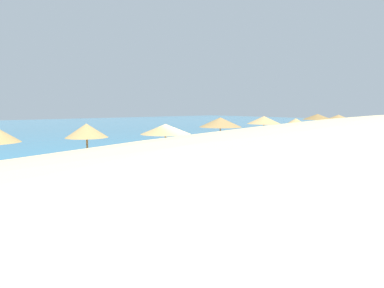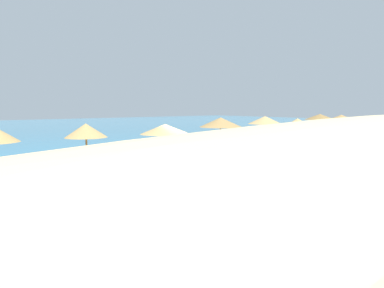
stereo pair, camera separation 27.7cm
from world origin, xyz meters
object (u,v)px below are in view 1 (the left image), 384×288
Objects in this scene: beach_umbrella_4 at (87,131)px; beach_umbrella_10 at (338,117)px; beach_umbrella_7 at (264,120)px; lounge_chair_1 at (90,172)px; beach_umbrella_9 at (318,117)px; beach_ball at (190,178)px; beach_umbrella_8 at (296,122)px; lounge_chair_0 at (242,158)px; lounge_chair_2 at (306,147)px; beach_umbrella_6 at (220,122)px; beach_umbrella_5 at (165,129)px.

beach_umbrella_10 is (24.80, -0.16, 0.09)m from beach_umbrella_4.
beach_umbrella_7 reaches higher than beach_umbrella_10.
beach_umbrella_9 is at bearing -86.24° from lounge_chair_1.
beach_umbrella_9 is 21.13m from lounge_chair_1.
beach_ball is (3.32, -3.48, -2.14)m from beach_umbrella_4.
beach_umbrella_9 is at bearing 5.99° from beach_umbrella_8.
beach_umbrella_7 is 4.81m from lounge_chair_0.
beach_umbrella_4 is 16.42m from lounge_chair_2.
beach_umbrella_9 is at bearing 1.88° from beach_umbrella_6.
beach_umbrella_10 is 1.82× the size of lounge_chair_1.
beach_umbrella_4 is 4.20m from beach_umbrella_5.
lounge_chair_0 is at bearing -96.98° from lounge_chair_1.
beach_umbrella_6 reaches higher than beach_umbrella_4.
beach_umbrella_7 is 10.12m from beach_ball.
lounge_chair_2 is 4.50× the size of beach_ball.
beach_umbrella_4 is 24.80m from beach_umbrella_10.
beach_umbrella_5 is 8.54m from beach_umbrella_7.
beach_umbrella_10 reaches higher than beach_umbrella_4.
beach_umbrella_7 is at bearing 0.52° from beach_umbrella_6.
beach_umbrella_4 is at bearing 177.69° from beach_umbrella_7.
beach_umbrella_9 is 5.44m from lounge_chair_2.
beach_umbrella_7 is at bearing 43.51° from lounge_chair_2.
beach_umbrella_10 is 16.37m from lounge_chair_0.
lounge_chair_0 is (-16.14, -1.87, -2.03)m from beach_umbrella_10.
beach_umbrella_8 is at bearing -174.01° from beach_umbrella_9.
beach_ball is at bearing -46.39° from beach_umbrella_4.
beach_ball is (-9.39, -2.97, -2.31)m from beach_umbrella_7.
beach_umbrella_4 reaches higher than lounge_chair_0.
beach_umbrella_7 reaches higher than lounge_chair_1.
beach_umbrella_5 is 1.01× the size of beach_umbrella_10.
lounge_chair_2 is at bearing -9.44° from beach_umbrella_6.
beach_umbrella_4 is at bearing 173.66° from beach_umbrella_5.
lounge_chair_2 is (-8.60, -1.71, -2.00)m from beach_umbrella_10.
beach_umbrella_10 is at bearing -104.02° from lounge_chair_2.
beach_umbrella_8 is at bearing -0.16° from beach_umbrella_6.
beach_umbrella_4 is at bearing 108.76° from lounge_chair_0.
beach_umbrella_9 is (4.17, 0.44, 0.33)m from beach_umbrella_8.
lounge_chair_0 is (8.67, -2.03, -1.94)m from beach_umbrella_4.
beach_ball is at bearing 137.15° from lounge_chair_0.
beach_umbrella_7 is (4.43, 0.04, 0.02)m from beach_umbrella_6.
beach_umbrella_5 is at bearing 74.21° from beach_ball.
beach_umbrella_9 is (8.18, 0.37, 0.06)m from beach_umbrella_7.
beach_umbrella_4 is at bearing 133.61° from beach_ball.
lounge_chair_1 is at bearing 179.83° from beach_umbrella_8.
beach_umbrella_4 is at bearing -11.57° from lounge_chair_1.
lounge_chair_2 is at bearing -159.75° from beach_umbrella_9.
beach_umbrella_4 reaches higher than lounge_chair_2.
beach_umbrella_6 is at bearing 55.32° from lounge_chair_2.
beach_umbrella_10 is (16.52, 0.39, -0.07)m from beach_umbrella_6.
beach_umbrella_9 is 1.91× the size of lounge_chair_1.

